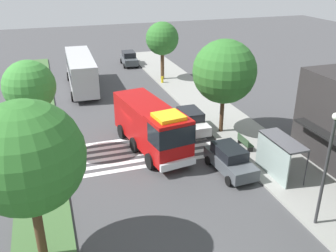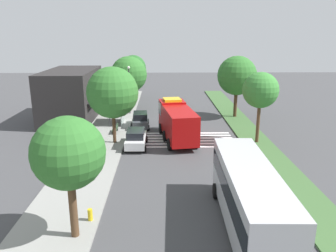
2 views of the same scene
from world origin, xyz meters
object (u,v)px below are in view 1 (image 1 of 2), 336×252
median_tree_far_west (29,87)px  parked_car_east (230,160)px  parked_car_west (129,58)px  fire_hydrant (162,80)px  transit_bus (81,70)px  bus_stop_shelter (277,150)px  bench_near_shelter (245,142)px  street_lamp (327,162)px  sidewalk_tree_far_west (162,39)px  median_tree_west (27,158)px  parked_car_mid (191,121)px  sidewalk_tree_west (224,72)px  fire_truck (152,125)px

median_tree_far_west → parked_car_east: bearing=63.4°
parked_car_west → median_tree_far_west: (23.56, -11.90, 4.37)m
fire_hydrant → transit_bus: bearing=-95.8°
parked_car_west → bus_stop_shelter: bus_stop_shelter is taller
bench_near_shelter → street_lamp: bearing=-4.7°
sidewalk_tree_far_west → parked_car_east: bearing=-5.8°
transit_bus → median_tree_west: bearing=171.0°
parked_car_west → bus_stop_shelter: bearing=7.8°
bus_stop_shelter → fire_hydrant: bearing=-177.8°
parked_car_mid → street_lamp: (13.32, 1.80, 2.93)m
sidewalk_tree_west → parked_car_mid: bearing=-116.8°
parked_car_east → street_lamp: size_ratio=0.69×
parked_car_mid → fire_hydrant: bearing=173.1°
parked_car_west → bench_near_shelter: (26.96, 2.54, -0.33)m
street_lamp → sidewalk_tree_far_west: (-27.95, 0.40, 0.99)m
bus_stop_shelter → median_tree_west: 15.13m
parked_car_mid → parked_car_east: 6.94m
fire_truck → bus_stop_shelter: size_ratio=2.53×
parked_car_mid → bench_near_shelter: 5.08m
sidewalk_tree_far_west → transit_bus: bearing=-86.3°
parked_car_mid → transit_bus: 15.82m
parked_car_east → bench_near_shelter: parked_car_east is taller
street_lamp → median_tree_west: median_tree_west is taller
bench_near_shelter → parked_car_mid: bearing=-150.0°
fire_truck → bench_near_shelter: 6.95m
parked_car_east → sidewalk_tree_west: bearing=156.1°
median_tree_far_west → parked_car_west: bearing=153.2°
transit_bus → median_tree_west: median_tree_west is taller
fire_truck → parked_car_east: 6.12m
street_lamp → fire_hydrant: bearing=-179.8°
fire_truck → transit_bus: size_ratio=0.83×
transit_bus → sidewalk_tree_far_west: bearing=-84.9°
parked_car_west → fire_hydrant: 9.61m
bus_stop_shelter → median_tree_far_west: median_tree_far_west is taller
median_tree_west → sidewalk_tree_west: bearing=126.0°
bus_stop_shelter → transit_bus: bearing=-156.5°
parked_car_mid → transit_bus: size_ratio=0.40×
parked_car_west → parked_car_east: 29.52m
parked_car_mid → fire_truck: bearing=-58.3°
median_tree_far_west → parked_car_mid: bearing=94.7°
parked_car_mid → sidewalk_tree_west: (1.11, 2.20, 4.21)m
parked_car_east → median_tree_west: size_ratio=0.56×
parked_car_east → median_tree_far_west: 14.01m
parked_car_west → parked_car_east: (29.52, -0.01, -0.02)m
transit_bus → street_lamp: 28.84m
median_tree_west → street_lamp: bearing=81.9°
fire_truck → median_tree_west: median_tree_west is taller
street_lamp → median_tree_west: bearing=-98.1°
street_lamp → parked_car_mid: bearing=-172.3°
sidewalk_tree_far_west → median_tree_west: 29.57m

